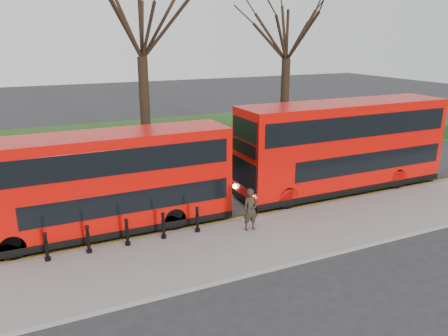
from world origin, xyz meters
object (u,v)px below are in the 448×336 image
bollard_row (127,233)px  bus_lead (106,183)px  bus_rear (343,146)px  pedestrian (251,210)px

bollard_row → bus_lead: bus_lead is taller
bollard_row → bus_rear: size_ratio=0.51×
bollard_row → pedestrian: size_ratio=3.31×
bus_rear → pedestrian: bus_rear is taller
bus_lead → pedestrian: bus_lead is taller
bollard_row → bus_rear: bearing=10.2°
bus_lead → bus_rear: size_ratio=0.89×
pedestrian → bollard_row: bearing=174.5°
bus_rear → pedestrian: bearing=-157.6°
bollard_row → pedestrian: pedestrian is taller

